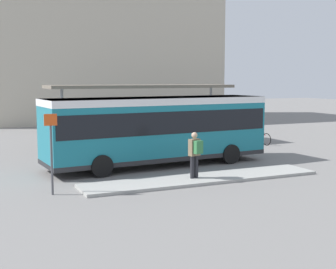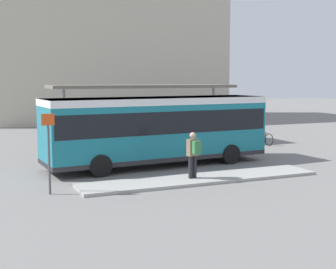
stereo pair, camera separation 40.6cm
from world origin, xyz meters
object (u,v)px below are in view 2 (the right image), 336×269
at_px(bicycle_red, 263,138).
at_px(potted_planter_near_shelter, 104,143).
at_px(bicycle_blue, 240,134).
at_px(platform_sign, 49,150).
at_px(city_bus, 158,126).
at_px(pedestrian_waiting, 193,152).
at_px(bicycle_white, 249,136).
at_px(bicycle_yellow, 258,137).

bearing_deg(bicycle_red, potted_planter_near_shelter, 82.76).
relative_size(bicycle_blue, potted_planter_near_shelter, 1.44).
bearing_deg(potted_planter_near_shelter, platform_sign, -117.83).
height_order(city_bus, bicycle_blue, city_bus).
relative_size(pedestrian_waiting, bicycle_white, 1.05).
bearing_deg(bicycle_red, city_bus, 107.67).
xyz_separation_m(pedestrian_waiting, bicycle_red, (8.45, 7.55, -0.77)).
height_order(bicycle_white, potted_planter_near_shelter, potted_planter_near_shelter).
height_order(bicycle_red, bicycle_white, bicycle_red).
bearing_deg(city_bus, bicycle_white, 28.50).
distance_m(city_bus, bicycle_white, 10.19).
relative_size(pedestrian_waiting, bicycle_yellow, 1.13).
xyz_separation_m(potted_planter_near_shelter, platform_sign, (-3.99, -7.55, 0.90)).
distance_m(bicycle_red, potted_planter_near_shelter, 9.95).
distance_m(bicycle_white, bicycle_blue, 0.83).
height_order(city_bus, bicycle_red, city_bus).
bearing_deg(potted_planter_near_shelter, bicycle_red, -0.44).
bearing_deg(bicycle_yellow, platform_sign, -61.36).
bearing_deg(bicycle_yellow, bicycle_blue, -170.73).
height_order(pedestrian_waiting, bicycle_yellow, pedestrian_waiting).
distance_m(bicycle_blue, platform_sign, 17.05).
bearing_deg(bicycle_blue, pedestrian_waiting, -37.65).
xyz_separation_m(pedestrian_waiting, bicycle_yellow, (8.65, 8.37, -0.81)).
height_order(bicycle_white, platform_sign, platform_sign).
bearing_deg(platform_sign, pedestrian_waiting, -0.82).
bearing_deg(bicycle_red, bicycle_yellow, -20.47).
distance_m(city_bus, bicycle_red, 9.40).
relative_size(bicycle_red, platform_sign, 0.63).
bearing_deg(bicycle_white, bicycle_red, -3.70).
relative_size(pedestrian_waiting, bicycle_red, 1.03).
xyz_separation_m(city_bus, platform_sign, (-5.49, -3.63, -0.28)).
bearing_deg(bicycle_white, platform_sign, -60.15).
xyz_separation_m(bicycle_yellow, bicycle_white, (-0.19, 0.82, 0.03)).
distance_m(bicycle_white, potted_planter_near_shelter, 10.08).
xyz_separation_m(bicycle_white, potted_planter_near_shelter, (-9.96, -1.56, 0.28)).
bearing_deg(pedestrian_waiting, potted_planter_near_shelter, -1.91).
relative_size(bicycle_white, potted_planter_near_shelter, 1.38).
height_order(bicycle_white, bicycle_blue, bicycle_blue).
xyz_separation_m(city_bus, potted_planter_near_shelter, (-1.50, 3.92, -1.18)).
xyz_separation_m(bicycle_red, platform_sign, (-13.94, -7.48, 1.18)).
relative_size(city_bus, pedestrian_waiting, 5.85).
distance_m(city_bus, bicycle_blue, 10.54).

